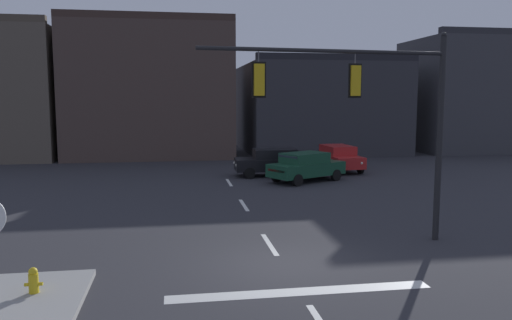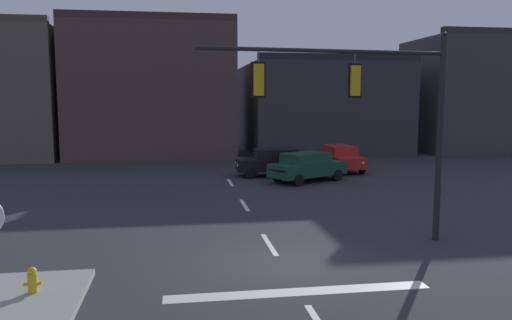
{
  "view_description": "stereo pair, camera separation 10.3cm",
  "coord_description": "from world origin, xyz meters",
  "px_view_note": "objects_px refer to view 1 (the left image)",
  "views": [
    {
      "loc": [
        -2.88,
        -13.27,
        4.57
      ],
      "look_at": [
        -0.19,
        3.53,
        2.5
      ],
      "focal_mm": 35.55,
      "sensor_mm": 36.0,
      "label": 1
    },
    {
      "loc": [
        -2.78,
        -13.28,
        4.57
      ],
      "look_at": [
        -0.19,
        3.53,
        2.5
      ],
      "focal_mm": 35.55,
      "sensor_mm": 36.0,
      "label": 2
    }
  ],
  "objects_px": {
    "fire_hydrant": "(34,285)",
    "signal_mast_near_side": "(374,102)",
    "car_lot_middle": "(273,162)",
    "car_lot_nearside": "(306,166)",
    "car_lot_farside": "(338,157)"
  },
  "relations": [
    {
      "from": "signal_mast_near_side",
      "to": "car_lot_nearside",
      "type": "xyz_separation_m",
      "value": [
        1.11,
        12.21,
        -3.59
      ]
    },
    {
      "from": "signal_mast_near_side",
      "to": "car_lot_nearside",
      "type": "bearing_deg",
      "value": 84.8
    },
    {
      "from": "car_lot_nearside",
      "to": "fire_hydrant",
      "type": "relative_size",
      "value": 6.3
    },
    {
      "from": "car_lot_nearside",
      "to": "car_lot_middle",
      "type": "bearing_deg",
      "value": 121.47
    },
    {
      "from": "car_lot_middle",
      "to": "car_lot_farside",
      "type": "bearing_deg",
      "value": 17.75
    },
    {
      "from": "car_lot_farside",
      "to": "car_lot_nearside",
      "type": "bearing_deg",
      "value": -129.48
    },
    {
      "from": "signal_mast_near_side",
      "to": "fire_hydrant",
      "type": "distance_m",
      "value": 10.58
    },
    {
      "from": "fire_hydrant",
      "to": "car_lot_middle",
      "type": "bearing_deg",
      "value": 62.83
    },
    {
      "from": "car_lot_nearside",
      "to": "car_lot_farside",
      "type": "bearing_deg",
      "value": 50.52
    },
    {
      "from": "signal_mast_near_side",
      "to": "car_lot_farside",
      "type": "relative_size",
      "value": 1.72
    },
    {
      "from": "fire_hydrant",
      "to": "signal_mast_near_side",
      "type": "bearing_deg",
      "value": 17.69
    },
    {
      "from": "signal_mast_near_side",
      "to": "car_lot_middle",
      "type": "distance_m",
      "value": 14.96
    },
    {
      "from": "car_lot_middle",
      "to": "car_lot_farside",
      "type": "distance_m",
      "value": 4.74
    },
    {
      "from": "fire_hydrant",
      "to": "car_lot_farside",
      "type": "bearing_deg",
      "value": 54.53
    },
    {
      "from": "car_lot_farside",
      "to": "fire_hydrant",
      "type": "distance_m",
      "value": 23.24
    }
  ]
}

